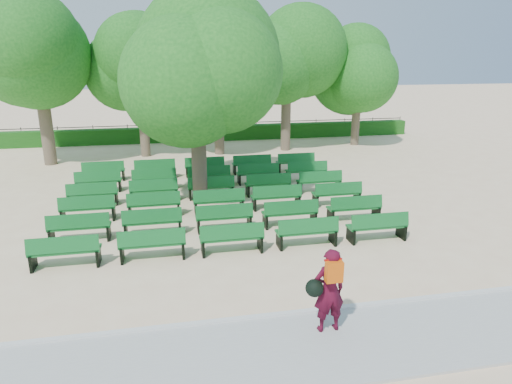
# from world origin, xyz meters

# --- Properties ---
(ground) EXTENTS (120.00, 120.00, 0.00)m
(ground) POSITION_xyz_m (0.00, 0.00, 0.00)
(ground) COLOR beige
(paving) EXTENTS (30.00, 2.20, 0.06)m
(paving) POSITION_xyz_m (0.00, -7.40, 0.03)
(paving) COLOR #B0B0AB
(paving) RESTS_ON ground
(curb) EXTENTS (30.00, 0.12, 0.10)m
(curb) POSITION_xyz_m (0.00, -6.25, 0.05)
(curb) COLOR silver
(curb) RESTS_ON ground
(hedge) EXTENTS (26.00, 0.70, 0.90)m
(hedge) POSITION_xyz_m (0.00, 14.00, 0.45)
(hedge) COLOR #1A5816
(hedge) RESTS_ON ground
(fence) EXTENTS (26.00, 0.10, 1.02)m
(fence) POSITION_xyz_m (0.00, 14.40, 0.00)
(fence) COLOR black
(fence) RESTS_ON ground
(tree_line) EXTENTS (21.80, 6.80, 7.04)m
(tree_line) POSITION_xyz_m (0.00, 10.00, 0.00)
(tree_line) COLOR #24721F
(tree_line) RESTS_ON ground
(bench_array) EXTENTS (1.75, 0.63, 1.09)m
(bench_array) POSITION_xyz_m (-1.18, 1.31, 0.09)
(bench_array) COLOR #116526
(bench_array) RESTS_ON ground
(tree_among) EXTENTS (5.16, 5.16, 7.05)m
(tree_among) POSITION_xyz_m (-1.64, 1.93, 4.70)
(tree_among) COLOR brown
(tree_among) RESTS_ON ground
(person) EXTENTS (0.81, 0.49, 1.70)m
(person) POSITION_xyz_m (0.05, -6.94, 0.94)
(person) COLOR #45091C
(person) RESTS_ON ground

